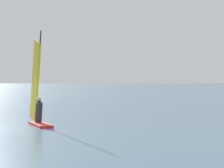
# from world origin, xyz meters

# --- Properties ---
(windsurfer) EXTENTS (2.44, 2.99, 4.50)m
(windsurfer) POSITION_xyz_m (1.54, 2.25, 1.16)
(windsurfer) COLOR red
(windsurfer) RESTS_ON ground_plane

